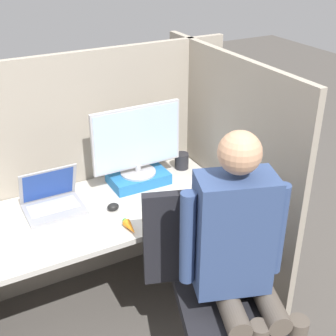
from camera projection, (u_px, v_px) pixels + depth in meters
cubicle_panel_back at (71, 176)px, 2.81m from camera, size 2.08×0.04×1.48m
cubicle_panel_right at (225, 176)px, 2.81m from camera, size 0.04×1.32×1.48m
desk at (95, 235)px, 2.62m from camera, size 1.58×0.68×0.70m
paper_box at (138, 178)px, 2.80m from camera, size 0.34×0.22×0.07m
monitor at (137, 141)px, 2.69m from camera, size 0.55×0.21×0.42m
laptop at (52, 202)px, 2.54m from camera, size 0.31×0.24×0.24m
mouse at (113, 207)px, 2.54m from camera, size 0.07×0.05×0.04m
stapler at (204, 179)px, 2.80m from camera, size 0.04×0.15×0.05m
carrot_toy at (130, 227)px, 2.37m from camera, size 0.04×0.13×0.04m
office_chair at (212, 286)px, 2.28m from camera, size 0.59×0.63×0.99m
person at (242, 255)px, 2.06m from camera, size 0.46×0.49×1.37m
coffee_mug at (182, 161)px, 2.96m from camera, size 0.09×0.09×0.10m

